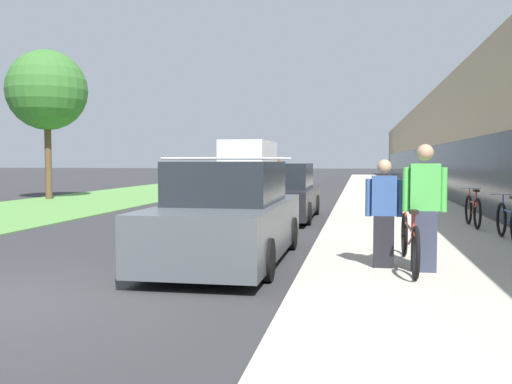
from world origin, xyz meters
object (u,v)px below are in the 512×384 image
cruiser_bike_nearest (508,221)px  street_tree_far (47,91)px  person_rider (424,208)px  parked_sedan_curbside (229,217)px  tandem_bicycle (409,241)px  moving_truck (251,166)px  person_bystander (384,213)px  cruiser_bike_middle (473,211)px  vintage_roadster_curbside (284,194)px

cruiser_bike_nearest → street_tree_far: 19.36m
person_rider → street_tree_far: (-13.78, 13.98, 3.56)m
parked_sedan_curbside → cruiser_bike_nearest: bearing=26.5°
tandem_bicycle → street_tree_far: size_ratio=0.41×
cruiser_bike_nearest → moving_truck: bearing=114.4°
person_bystander → cruiser_bike_nearest: (2.45, 3.20, -0.40)m
person_bystander → parked_sedan_curbside: (-2.44, 0.76, -0.17)m
street_tree_far → cruiser_bike_middle: bearing=-28.3°
parked_sedan_curbside → street_tree_far: street_tree_far is taller
parked_sedan_curbside → vintage_roadster_curbside: bearing=89.9°
moving_truck → cruiser_bike_middle: bearing=-63.4°
person_bystander → cruiser_bike_nearest: size_ratio=0.86×
parked_sedan_curbside → person_rider: bearing=-18.1°
cruiser_bike_nearest → street_tree_far: street_tree_far is taller
tandem_bicycle → person_bystander: (-0.37, -0.11, 0.40)m
cruiser_bike_middle → street_tree_far: size_ratio=0.28×
vintage_roadster_curbside → street_tree_far: bearing=150.4°
street_tree_far → parked_sedan_curbside: bearing=-50.3°
cruiser_bike_middle → person_rider: bearing=-106.6°
cruiser_bike_middle → vintage_roadster_curbside: vintage_roadster_curbside is taller
cruiser_bike_middle → parked_sedan_curbside: parked_sedan_curbside is taller
tandem_bicycle → person_bystander: person_bystander is taller
person_bystander → parked_sedan_curbside: 2.56m
person_rider → parked_sedan_curbside: 3.14m
tandem_bicycle → cruiser_bike_nearest: (2.08, 3.09, -0.00)m
tandem_bicycle → person_bystander: 0.55m
tandem_bicycle → street_tree_far: (-13.62, 13.66, 4.06)m
vintage_roadster_curbside → street_tree_far: street_tree_far is taller
street_tree_far → moving_truck: bearing=49.8°
moving_truck → parked_sedan_curbside: bearing=-80.2°
tandem_bicycle → moving_truck: size_ratio=0.37×
parked_sedan_curbside → vintage_roadster_curbside: 6.87m
person_rider → parked_sedan_curbside: person_rider is taller
tandem_bicycle → person_rider: (0.16, -0.32, 0.50)m
street_tree_far → vintage_roadster_curbside: bearing=-29.6°
person_bystander → vintage_roadster_curbside: bearing=107.6°
person_bystander → cruiser_bike_middle: (2.23, 5.45, -0.40)m
cruiser_bike_middle → moving_truck: bearing=116.6°
person_rider → cruiser_bike_middle: bearing=73.4°
tandem_bicycle → moving_truck: 23.01m
person_bystander → parked_sedan_curbside: bearing=162.8°
person_rider → street_tree_far: 19.95m
tandem_bicycle → vintage_roadster_curbside: bearing=110.4°
tandem_bicycle → cruiser_bike_middle: bearing=70.8°
person_rider → vintage_roadster_curbside: person_rider is taller
cruiser_bike_middle → moving_truck: moving_truck is taller
parked_sedan_curbside → moving_truck: bearing=99.8°
person_bystander → moving_truck: 23.00m
person_bystander → cruiser_bike_nearest: bearing=52.5°
cruiser_bike_middle → vintage_roadster_curbside: bearing=154.9°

